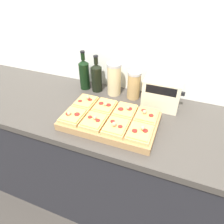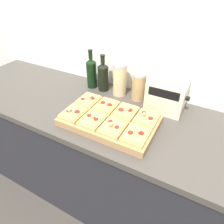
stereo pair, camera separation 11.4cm
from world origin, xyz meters
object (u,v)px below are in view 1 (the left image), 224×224
cutting_board (110,121)px  wine_bottle (97,77)px  olive_oil_bottle (84,74)px  grain_jar_tall (114,79)px  grain_jar_short (134,85)px  toaster_oven (162,91)px

cutting_board → wine_bottle: 0.40m
olive_oil_bottle → grain_jar_tall: (0.23, 0.00, -0.00)m
olive_oil_bottle → grain_jar_tall: bearing=0.0°
wine_bottle → grain_jar_tall: 0.13m
cutting_board → olive_oil_bottle: bearing=135.2°
olive_oil_bottle → wine_bottle: size_ratio=1.07×
grain_jar_tall → grain_jar_short: bearing=-0.0°
olive_oil_bottle → wine_bottle: (0.10, 0.00, -0.01)m
cutting_board → olive_oil_bottle: (-0.32, 0.32, 0.09)m
wine_bottle → grain_jar_short: 0.27m
wine_bottle → grain_jar_tall: size_ratio=1.15×
grain_jar_tall → toaster_oven: size_ratio=0.92×
cutting_board → toaster_oven: size_ratio=2.14×
wine_bottle → grain_jar_tall: wine_bottle is taller
grain_jar_short → wine_bottle: bearing=180.0°
grain_jar_tall → wine_bottle: bearing=-180.0°
cutting_board → grain_jar_short: grain_jar_short is taller
cutting_board → olive_oil_bottle: 0.47m
grain_jar_short → toaster_oven: size_ratio=0.77×
wine_bottle → grain_jar_short: wine_bottle is taller
grain_jar_short → toaster_oven: same height
grain_jar_tall → toaster_oven: bearing=-2.9°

